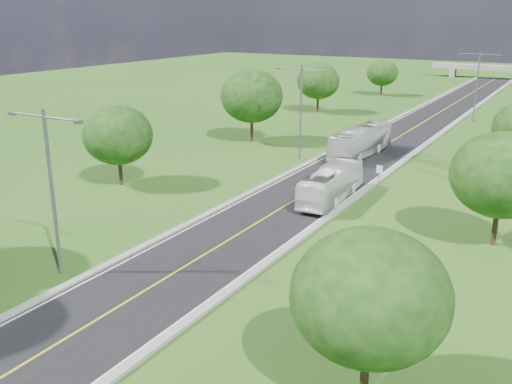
{
  "coord_description": "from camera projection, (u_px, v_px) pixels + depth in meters",
  "views": [
    {
      "loc": [
        20.16,
        -9.35,
        15.11
      ],
      "look_at": [
        0.76,
        23.98,
        3.0
      ],
      "focal_mm": 40.0,
      "sensor_mm": 36.0,
      "label": 1
    }
  ],
  "objects": [
    {
      "name": "curb_left",
      "position": [
        378.0,
        128.0,
        78.34
      ],
      "size": [
        0.5,
        150.0,
        0.22
      ],
      "primitive_type": "cube",
      "color": "gray",
      "rests_on": "ground"
    },
    {
      "name": "curb_right",
      "position": [
        441.0,
        134.0,
        74.26
      ],
      "size": [
        0.5,
        150.0,
        0.22
      ],
      "primitive_type": "cube",
      "color": "gray",
      "rests_on": "ground"
    },
    {
      "name": "tree_le",
      "position": [
        382.0,
        73.0,
        108.37
      ],
      "size": [
        5.88,
        5.88,
        6.84
      ],
      "color": "black",
      "rests_on": "ground"
    },
    {
      "name": "bus_outbound",
      "position": [
        332.0,
        184.0,
        47.76
      ],
      "size": [
        2.82,
        10.15,
        2.8
      ],
      "primitive_type": "imported",
      "rotation": [
        0.0,
        0.0,
        3.19
      ],
      "color": "white",
      "rests_on": "road"
    },
    {
      "name": "streetlight_mid_left",
      "position": [
        301.0,
        104.0,
        60.11
      ],
      "size": [
        5.9,
        0.25,
        10.0
      ],
      "color": "slate",
      "rests_on": "ground"
    },
    {
      "name": "streetlight_far_right",
      "position": [
        477.0,
        80.0,
        81.56
      ],
      "size": [
        5.9,
        0.25,
        10.0
      ],
      "color": "slate",
      "rests_on": "ground"
    },
    {
      "name": "tree_rb",
      "position": [
        502.0,
        175.0,
        37.48
      ],
      "size": [
        6.72,
        6.72,
        7.82
      ],
      "color": "black",
      "rests_on": "ground"
    },
    {
      "name": "tree_lc",
      "position": [
        252.0,
        96.0,
        68.67
      ],
      "size": [
        7.56,
        7.56,
        8.79
      ],
      "color": "black",
      "rests_on": "ground"
    },
    {
      "name": "bus_inbound",
      "position": [
        361.0,
        141.0,
        62.72
      ],
      "size": [
        3.38,
        11.61,
        3.19
      ],
      "primitive_type": "imported",
      "rotation": [
        0.0,
        0.0,
        -0.06
      ],
      "color": "silver",
      "rests_on": "road"
    },
    {
      "name": "tree_lb",
      "position": [
        118.0,
        135.0,
        51.29
      ],
      "size": [
        6.3,
        6.3,
        7.33
      ],
      "color": "black",
      "rests_on": "ground"
    },
    {
      "name": "tree_ld",
      "position": [
        318.0,
        81.0,
        89.6
      ],
      "size": [
        6.72,
        6.72,
        7.82
      ],
      "color": "black",
      "rests_on": "ground"
    },
    {
      "name": "overpass",
      "position": [
        496.0,
        69.0,
        136.62
      ],
      "size": [
        30.0,
        3.0,
        3.2
      ],
      "color": "gray",
      "rests_on": "ground"
    },
    {
      "name": "ground",
      "position": [
        395.0,
        140.0,
        71.38
      ],
      "size": [
        260.0,
        260.0,
        0.0
      ],
      "primitive_type": "plane",
      "color": "#265818",
      "rests_on": "ground"
    },
    {
      "name": "tree_ra",
      "position": [
        370.0,
        296.0,
        22.05
      ],
      "size": [
        6.3,
        6.3,
        7.33
      ],
      "color": "black",
      "rests_on": "ground"
    },
    {
      "name": "streetlight_near_left",
      "position": [
        51.0,
        179.0,
        32.91
      ],
      "size": [
        5.9,
        0.25,
        10.0
      ],
      "color": "slate",
      "rests_on": "ground"
    },
    {
      "name": "speed_limit_sign",
      "position": [
        379.0,
        174.0,
        50.25
      ],
      "size": [
        0.55,
        0.09,
        2.4
      ],
      "color": "slate",
      "rests_on": "ground"
    },
    {
      "name": "road",
      "position": [
        409.0,
        131.0,
        76.32
      ],
      "size": [
        8.0,
        150.0,
        0.06
      ],
      "primitive_type": "cube",
      "color": "black",
      "rests_on": "ground"
    }
  ]
}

